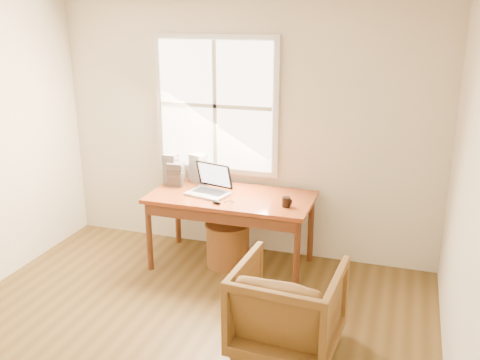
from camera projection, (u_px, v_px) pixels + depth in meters
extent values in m
cube|color=beige|center=(245.00, 131.00, 5.48)|extent=(4.00, 0.02, 2.60)
cube|color=beige|center=(479.00, 244.00, 2.84)|extent=(0.02, 4.50, 2.60)
cube|color=silver|center=(216.00, 105.00, 5.45)|extent=(1.32, 0.05, 1.42)
cube|color=white|center=(215.00, 106.00, 5.43)|extent=(1.20, 0.02, 1.30)
cube|color=silver|center=(215.00, 106.00, 5.42)|extent=(0.04, 0.02, 1.30)
cube|color=silver|center=(215.00, 106.00, 5.42)|extent=(1.20, 0.02, 0.04)
cube|color=brown|center=(231.00, 197.00, 5.24)|extent=(1.60, 0.80, 0.04)
imported|color=brown|center=(288.00, 308.00, 4.00)|extent=(0.81, 0.83, 0.71)
cylinder|color=brown|center=(228.00, 244.00, 5.40)|extent=(0.55, 0.55, 0.44)
ellipsoid|color=black|center=(217.00, 202.00, 5.00)|extent=(0.11, 0.09, 0.03)
cylinder|color=black|center=(286.00, 202.00, 4.92)|extent=(0.10, 0.10, 0.09)
cube|color=silver|center=(198.00, 168.00, 5.60)|extent=(0.19, 0.18, 0.30)
cube|color=#232328|center=(176.00, 174.00, 5.49)|extent=(0.17, 0.16, 0.24)
cube|color=#A6A7B4|center=(171.00, 168.00, 5.56)|extent=(0.14, 0.13, 0.31)
cube|color=silver|center=(206.00, 175.00, 5.57)|extent=(0.15, 0.14, 0.18)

